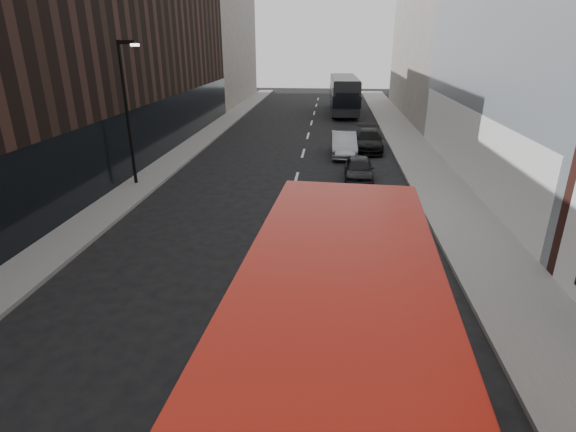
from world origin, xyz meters
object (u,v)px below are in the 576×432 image
(grey_bus, at_px, (344,94))
(street_lamp, at_px, (128,104))
(car_c, at_px, (368,140))
(car_a, at_px, (359,169))
(car_b, at_px, (344,144))

(grey_bus, bearing_deg, street_lamp, -115.01)
(street_lamp, distance_m, car_c, 16.09)
(street_lamp, relative_size, car_c, 1.47)
(street_lamp, bearing_deg, car_a, 9.77)
(car_a, xyz_separation_m, car_b, (-0.71, 5.68, 0.10))
(street_lamp, xyz_separation_m, car_c, (12.63, 9.34, -3.49))
(street_lamp, height_order, car_b, street_lamp)
(car_b, distance_m, car_c, 2.40)
(street_lamp, height_order, grey_bus, street_lamp)
(street_lamp, bearing_deg, car_b, 35.13)
(car_a, relative_size, car_c, 0.80)
(car_a, bearing_deg, grey_bus, 92.35)
(grey_bus, bearing_deg, car_c, -87.10)
(car_b, bearing_deg, street_lamp, -146.29)
(grey_bus, distance_m, car_a, 24.30)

